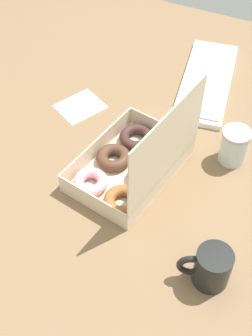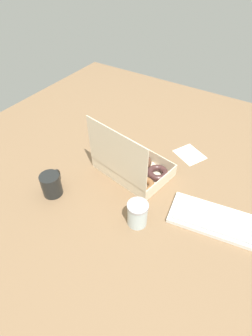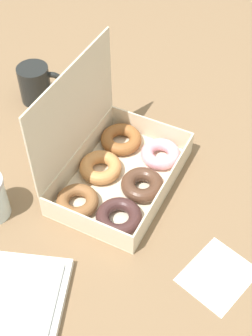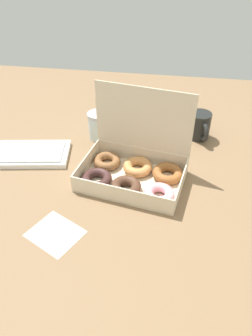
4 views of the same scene
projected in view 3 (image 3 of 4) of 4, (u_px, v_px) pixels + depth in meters
ground_plane at (138, 175)px, 107.82cm from camera, size 180.00×180.00×2.00cm
donut_box at (116, 169)px, 103.01cm from camera, size 35.47×27.18×27.47cm
coffee_mug at (36, 83)px, 120.53cm from camera, size 8.07×11.68×9.97cm
paper_napkin at (218, 275)px, 89.39cm from camera, size 16.81×15.94×0.15cm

